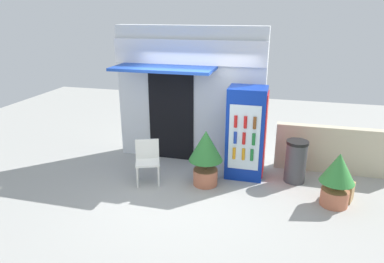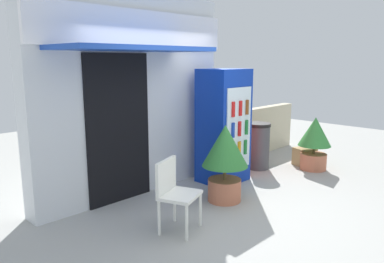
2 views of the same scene
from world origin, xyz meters
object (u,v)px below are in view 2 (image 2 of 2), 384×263
at_px(potted_plant_curbside, 315,140).
at_px(plastic_chair, 174,189).
at_px(cardboard_box, 305,156).
at_px(potted_plant_near_shop, 225,156).
at_px(drink_cooler, 224,126).
at_px(trash_bin, 258,146).

bearing_deg(potted_plant_curbside, plastic_chair, 179.50).
xyz_separation_m(plastic_chair, potted_plant_curbside, (3.58, -0.03, 0.06)).
bearing_deg(cardboard_box, potted_plant_near_shop, -178.46).
relative_size(potted_plant_curbside, cardboard_box, 2.59).
distance_m(potted_plant_near_shop, cardboard_box, 2.63).
height_order(drink_cooler, cardboard_box, drink_cooler).
height_order(plastic_chair, cardboard_box, plastic_chair).
xyz_separation_m(potted_plant_curbside, cardboard_box, (0.16, 0.26, -0.40)).
bearing_deg(drink_cooler, potted_plant_near_shop, -139.45).
bearing_deg(potted_plant_curbside, potted_plant_near_shop, 175.42).
xyz_separation_m(potted_plant_near_shop, trash_bin, (1.74, 0.60, -0.24)).
xyz_separation_m(potted_plant_near_shop, cardboard_box, (2.58, 0.07, -0.51)).
bearing_deg(cardboard_box, potted_plant_curbside, -121.37).
bearing_deg(trash_bin, cardboard_box, -32.21).
bearing_deg(cardboard_box, trash_bin, 147.79).
height_order(plastic_chair, potted_plant_curbside, potted_plant_curbside).
bearing_deg(potted_plant_curbside, drink_cooler, 154.72).
bearing_deg(trash_bin, potted_plant_near_shop, -160.98).
relative_size(trash_bin, cardboard_box, 2.27).
bearing_deg(drink_cooler, trash_bin, -0.67).
distance_m(drink_cooler, cardboard_box, 2.09).
xyz_separation_m(plastic_chair, potted_plant_near_shop, (1.16, 0.16, 0.17)).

